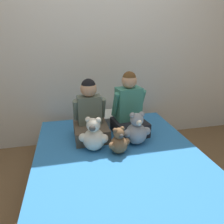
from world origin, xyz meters
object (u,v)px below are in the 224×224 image
Objects in this scene: child_on_right at (129,110)px; pillow_at_headboard at (105,118)px; bed at (122,179)px; teddy_bear_held_by_left_child at (94,136)px; child_on_left at (90,117)px; teddy_bear_between_children at (119,142)px; teddy_bear_held_by_right_child at (136,131)px.

child_on_right is 0.41m from pillow_at_headboard.
bed is 6.07× the size of teddy_bear_held_by_left_child.
child_on_right reaches higher than child_on_left.
child_on_left is 2.40× the size of teddy_bear_between_children.
teddy_bear_between_children is at bearing -8.31° from teddy_bear_held_by_left_child.
child_on_left is at bearing -123.94° from pillow_at_headboard.
child_on_left is at bearing 103.59° from teddy_bear_between_children.
pillow_at_headboard is (-0.20, 0.54, -0.08)m from teddy_bear_held_by_right_child.
child_on_right is at bearing 50.03° from teddy_bear_held_by_left_child.
child_on_right reaches higher than bed.
child_on_right is 0.43m from teddy_bear_between_children.
teddy_bear_between_children is 0.66m from pillow_at_headboard.
teddy_bear_between_children is at bearing 90.68° from bed.
bed is 6.02× the size of teddy_bear_held_by_right_child.
bed is at bearing -131.09° from teddy_bear_held_by_right_child.
child_on_left reaches higher than teddy_bear_held_by_left_child.
teddy_bear_held_by_left_child is 1.29× the size of teddy_bear_between_children.
teddy_bear_held_by_left_child is 0.23m from teddy_bear_between_children.
pillow_at_headboard is (0.21, 0.56, -0.08)m from teddy_bear_held_by_left_child.
teddy_bear_held_by_left_child is at bearing 132.03° from bed.
teddy_bear_held_by_right_child is at bearing -69.57° from pillow_at_headboard.
teddy_bear_held_by_right_child is at bearing 20.64° from teddy_bear_held_by_left_child.
bed is at bearing -90.00° from pillow_at_headboard.
teddy_bear_held_by_right_child is at bearing -31.37° from child_on_left.
child_on_left is 0.27m from teddy_bear_held_by_left_child.
pillow_at_headboard is at bearing 73.52° from teddy_bear_between_children.
teddy_bear_between_children is at bearing -61.53° from child_on_left.
teddy_bear_between_children is at bearing -151.46° from teddy_bear_held_by_right_child.
child_on_left is at bearing 113.06° from bed.
teddy_bear_held_by_left_child is (-0.00, -0.26, -0.09)m from child_on_left.
child_on_left is 1.86× the size of teddy_bear_held_by_left_child.
child_on_right is 2.02× the size of teddy_bear_held_by_right_child.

